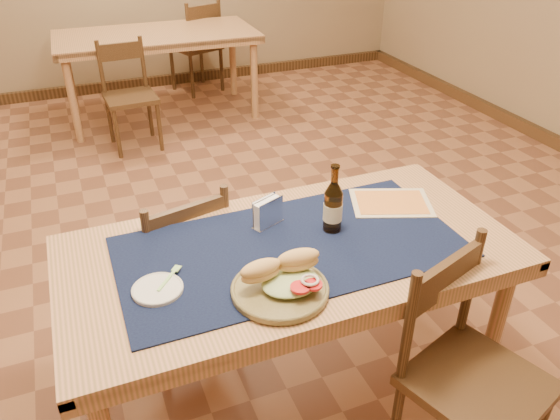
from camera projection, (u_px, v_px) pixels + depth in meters
name	position (u px, v px, depth m)	size (l,w,h in m)	color
room	(216.00, 13.00, 2.23)	(6.04, 7.04, 2.84)	#945F40
main_table	(290.00, 266.00, 1.97)	(1.60, 0.80, 0.75)	tan
placemat	(291.00, 247.00, 1.92)	(1.20, 0.60, 0.01)	#0E1A36
baseboard	(231.00, 275.00, 2.92)	(6.00, 7.00, 0.10)	#4C321B
back_table	(157.00, 42.00, 4.71)	(1.71, 0.89, 0.75)	tan
chair_main_far	(180.00, 266.00, 2.35)	(0.46, 0.46, 0.84)	#4C321B
chair_main_near	(468.00, 372.00, 1.82)	(0.52, 0.52, 0.88)	#4C321B
chair_back_near	(129.00, 94.00, 4.28)	(0.40, 0.40, 0.83)	#4C321B
chair_back_far	(197.00, 45.00, 5.40)	(0.53, 0.53, 0.90)	#4C321B
sandwich_plate	(282.00, 282.00, 1.70)	(0.31, 0.31, 0.12)	olive
side_plate	(157.00, 289.00, 1.71)	(0.16, 0.16, 0.01)	silver
fork	(170.00, 276.00, 1.76)	(0.10, 0.11, 0.00)	#97D977
beer_bottle	(333.00, 207.00, 1.97)	(0.07, 0.07, 0.26)	#4A2C0D
napkin_holder	(268.00, 213.00, 2.02)	(0.13, 0.09, 0.11)	white
menu_card	(391.00, 203.00, 2.18)	(0.37, 0.32, 0.01)	beige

